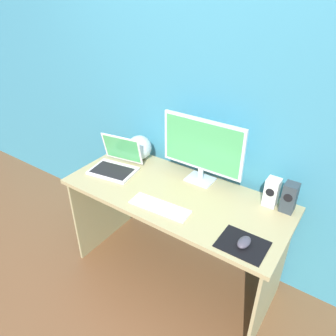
{
  "coord_description": "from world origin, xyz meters",
  "views": [
    {
      "loc": [
        0.9,
        -1.4,
        1.93
      ],
      "look_at": [
        -0.04,
        -0.02,
        0.92
      ],
      "focal_mm": 34.03,
      "sensor_mm": 36.0,
      "label": 1
    }
  ],
  "objects": [
    {
      "name": "desk",
      "position": [
        0.0,
        0.0,
        0.59
      ],
      "size": [
        1.46,
        0.63,
        0.74
      ],
      "color": "tan",
      "rests_on": "ground_plane"
    },
    {
      "name": "speaker_right",
      "position": [
        0.64,
        0.23,
        0.84
      ],
      "size": [
        0.08,
        0.09,
        0.18
      ],
      "color": "#303C42",
      "rests_on": "desk"
    },
    {
      "name": "wall_back",
      "position": [
        0.0,
        0.4,
        1.25
      ],
      "size": [
        6.0,
        0.04,
        2.5
      ],
      "primitive_type": "cube",
      "color": "teal",
      "rests_on": "ground_plane"
    },
    {
      "name": "monitor",
      "position": [
        0.06,
        0.22,
        0.99
      ],
      "size": [
        0.57,
        0.14,
        0.44
      ],
      "color": "silver",
      "rests_on": "desk"
    },
    {
      "name": "keyboard_external",
      "position": [
        0.01,
        -0.18,
        0.75
      ],
      "size": [
        0.38,
        0.14,
        0.01
      ],
      "primitive_type": "cube",
      "rotation": [
        0.0,
        0.0,
        0.07
      ],
      "color": "white",
      "rests_on": "desk"
    },
    {
      "name": "speaker_near_monitor",
      "position": [
        0.54,
        0.23,
        0.83
      ],
      "size": [
        0.08,
        0.09,
        0.18
      ],
      "color": "white",
      "rests_on": "desk"
    },
    {
      "name": "ground_plane",
      "position": [
        0.0,
        0.0,
        0.0
      ],
      "size": [
        8.0,
        8.0,
        0.0
      ],
      "primitive_type": "plane",
      "color": "brown"
    },
    {
      "name": "laptop",
      "position": [
        -0.51,
        0.01,
        0.79
      ],
      "size": [
        0.35,
        0.32,
        0.23
      ],
      "color": "white",
      "rests_on": "desk"
    },
    {
      "name": "mousepad",
      "position": [
        0.54,
        -0.19,
        0.74
      ],
      "size": [
        0.25,
        0.2,
        0.0
      ],
      "primitive_type": "cube",
      "color": "black",
      "rests_on": "desk"
    },
    {
      "name": "fishbowl",
      "position": [
        -0.48,
        0.23,
        0.83
      ],
      "size": [
        0.18,
        0.18,
        0.18
      ],
      "primitive_type": "sphere",
      "color": "silver",
      "rests_on": "desk"
    },
    {
      "name": "mouse",
      "position": [
        0.55,
        -0.19,
        0.76
      ],
      "size": [
        0.07,
        0.1,
        0.04
      ],
      "primitive_type": "ellipsoid",
      "rotation": [
        0.0,
        0.0,
        -0.08
      ],
      "color": "#46424F",
      "rests_on": "mousepad"
    }
  ]
}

